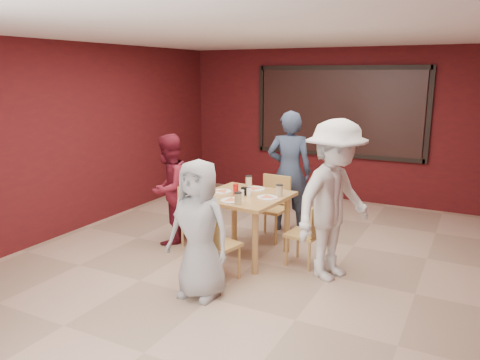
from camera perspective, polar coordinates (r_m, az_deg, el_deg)
The scene contains 11 objects.
floor at distance 6.05m, azimuth 1.99°, elevation -9.94°, with size 7.00×7.00×0.00m, color tan.
window_blinds at distance 8.84m, azimuth 11.89°, elevation 8.14°, with size 3.00×0.02×1.50m, color black.
dining_table at distance 6.01m, azimuth 0.46°, elevation -2.80°, with size 1.13×1.13×0.98m.
chair_front at distance 5.34m, azimuth -3.17°, elevation -7.54°, with size 0.49×0.49×0.85m.
chair_back at distance 6.77m, azimuth 4.05°, elevation -2.85°, with size 0.46×0.46×0.90m.
chair_left at distance 6.55m, azimuth -5.72°, elevation -3.69°, with size 0.47×0.47×0.85m.
chair_right at distance 5.84m, azimuth 8.40°, elevation -6.17°, with size 0.43×0.43×0.80m.
diner_front at distance 4.95m, azimuth -5.02°, elevation -6.03°, with size 0.73×0.48×1.49m, color #9D9D9D.
diner_back at distance 7.02m, azimuth 6.04°, elevation 1.02°, with size 0.66×0.43×1.82m, color #2D3950.
diner_left at distance 6.59m, azimuth -8.64°, elevation -1.10°, with size 0.75×0.58×1.54m, color maroon.
diner_right at distance 5.44m, azimuth 11.43°, elevation -2.48°, with size 1.20×0.69×1.86m, color silver.
Camera 1 is at (2.39, -5.03, 2.35)m, focal length 35.00 mm.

